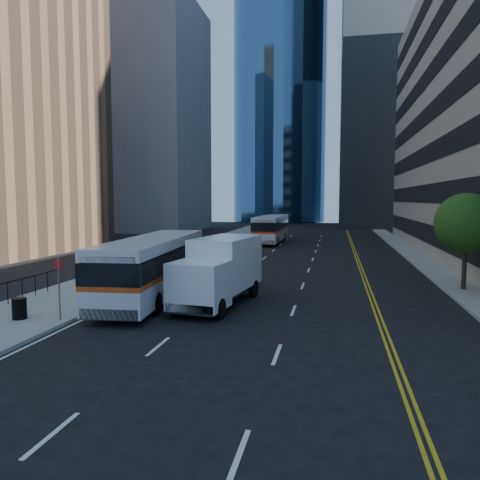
# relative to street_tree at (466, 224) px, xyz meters

# --- Properties ---
(ground) EXTENTS (160.00, 160.00, 0.00)m
(ground) POSITION_rel_street_tree_xyz_m (-9.00, -8.00, -3.64)
(ground) COLOR black
(ground) RESTS_ON ground
(sidewalk_west) EXTENTS (5.00, 90.00, 0.15)m
(sidewalk_west) POSITION_rel_street_tree_xyz_m (-19.50, 17.00, -3.57)
(sidewalk_west) COLOR gray
(sidewalk_west) RESTS_ON ground
(sidewalk_east) EXTENTS (2.00, 90.00, 0.15)m
(sidewalk_east) POSITION_rel_street_tree_xyz_m (-0.00, 17.00, -3.57)
(sidewalk_east) COLOR gray
(sidewalk_east) RESTS_ON ground
(office_tower_north) EXTENTS (30.00, 28.00, 60.00)m
(office_tower_north) POSITION_rel_street_tree_xyz_m (9.00, 64.00, 26.36)
(office_tower_north) COLOR gray
(office_tower_north) RESTS_ON ground
(glass_tower) EXTENTS (20.00, 20.00, 80.00)m
(glass_tower) POSITION_rel_street_tree_xyz_m (-19.00, 77.00, 36.36)
(glass_tower) COLOR #2F567F
(glass_tower) RESTS_ON ground
(midrise_west) EXTENTS (18.00, 18.00, 35.00)m
(midrise_west) POSITION_rel_street_tree_xyz_m (-37.00, 44.00, 13.86)
(midrise_west) COLOR gray
(midrise_west) RESTS_ON ground
(street_tree) EXTENTS (3.20, 3.20, 5.10)m
(street_tree) POSITION_rel_street_tree_xyz_m (0.00, 0.00, 0.00)
(street_tree) COLOR #332114
(street_tree) RESTS_ON sidewalk_east
(bus_front) EXTENTS (3.46, 11.82, 3.00)m
(bus_front) POSITION_rel_street_tree_xyz_m (-15.60, -4.56, -2.00)
(bus_front) COLOR silver
(bus_front) RESTS_ON ground
(bus_rear) EXTENTS (2.67, 11.73, 3.02)m
(bus_rear) POSITION_rel_street_tree_xyz_m (-13.83, 26.08, -1.99)
(bus_rear) COLOR silver
(bus_rear) RESTS_ON ground
(box_truck) EXTENTS (3.07, 6.72, 3.10)m
(box_truck) POSITION_rel_street_tree_xyz_m (-11.98, -5.56, -2.00)
(box_truck) COLOR white
(box_truck) RESTS_ON ground
(trash_can) EXTENTS (0.61, 0.61, 0.84)m
(trash_can) POSITION_rel_street_tree_xyz_m (-19.06, -10.21, -3.07)
(trash_can) COLOR black
(trash_can) RESTS_ON sidewalk_west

